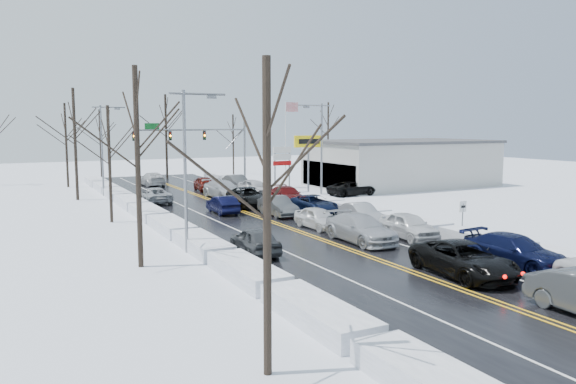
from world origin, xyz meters
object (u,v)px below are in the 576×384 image
traffic_signal_mast (204,139)px  tires_plus_sign (308,145)px  flagpole (287,134)px  dealership_building (401,163)px  oncoming_car_0 (223,213)px

traffic_signal_mast → tires_plus_sign: 13.92m
flagpole → dealership_building: size_ratio=0.49×
tires_plus_sign → flagpole: bearing=71.6°
oncoming_car_0 → tires_plus_sign: bearing=-146.0°
dealership_building → oncoming_car_0: dealership_building is taller
traffic_signal_mast → dealership_building: bearing=-25.9°
oncoming_car_0 → dealership_building: bearing=-157.5°
dealership_building → oncoming_car_0: size_ratio=4.70×
traffic_signal_mast → flagpole: size_ratio=1.33×
tires_plus_sign → dealership_building: 13.82m
dealership_building → oncoming_car_0: 27.70m
flagpole → oncoming_car_0: 28.26m
tires_plus_sign → dealership_building: tires_plus_sign is taller
oncoming_car_0 → flagpole: bearing=-126.3°
tires_plus_sign → oncoming_car_0: (-12.29, -7.81, -4.99)m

